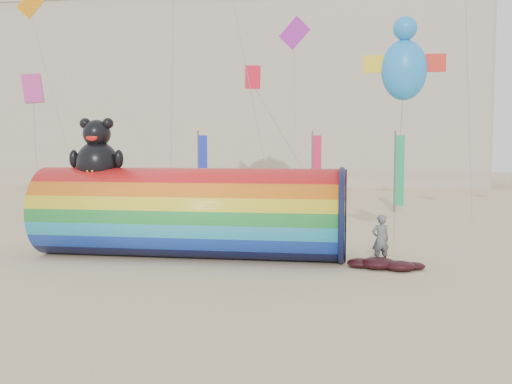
# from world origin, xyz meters

# --- Properties ---
(ground) EXTENTS (160.00, 160.00, 0.00)m
(ground) POSITION_xyz_m (0.00, 0.00, 0.00)
(ground) COLOR #CCB58C
(ground) RESTS_ON ground
(hotel_building) EXTENTS (60.40, 15.40, 20.60)m
(hotel_building) POSITION_xyz_m (-12.00, 45.95, 10.31)
(hotel_building) COLOR #B7AD99
(hotel_building) RESTS_ON ground
(windsock_assembly) EXTENTS (11.55, 3.52, 5.33)m
(windsock_assembly) POSITION_xyz_m (-1.85, 0.38, 1.77)
(windsock_assembly) COLOR red
(windsock_assembly) RESTS_ON ground
(kite_handler) EXTENTS (0.75, 0.61, 1.77)m
(kite_handler) POSITION_xyz_m (5.17, 0.08, 0.88)
(kite_handler) COLOR slate
(kite_handler) RESTS_ON ground
(fabric_bundle) EXTENTS (2.62, 1.35, 0.41)m
(fabric_bundle) POSITION_xyz_m (5.26, -0.70, 0.17)
(fabric_bundle) COLOR #390A11
(fabric_bundle) RESTS_ON ground
(festival_banners) EXTENTS (13.13, 1.54, 5.20)m
(festival_banners) POSITION_xyz_m (1.32, 16.40, 2.64)
(festival_banners) COLOR #59595E
(festival_banners) RESTS_ON ground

